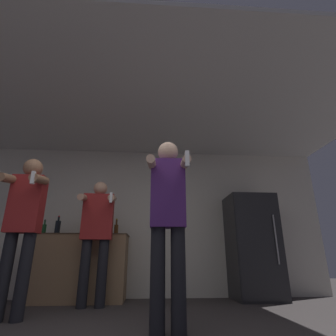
{
  "coord_description": "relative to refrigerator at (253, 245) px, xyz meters",
  "views": [
    {
      "loc": [
        0.35,
        -1.83,
        0.61
      ],
      "look_at": [
        0.53,
        0.68,
        1.48
      ],
      "focal_mm": 28.0,
      "sensor_mm": 36.0,
      "label": 1
    }
  ],
  "objects": [
    {
      "name": "bottle_tall_gin",
      "position": [
        -3.38,
        0.01,
        0.24
      ],
      "size": [
        0.07,
        0.07,
        0.23
      ],
      "color": "#194723",
      "rests_on": "counter"
    },
    {
      "name": "wall_back",
      "position": [
        -2.06,
        0.36,
        0.46
      ],
      "size": [
        7.0,
        0.06,
        2.55
      ],
      "color": "beige",
      "rests_on": "ground_plane"
    },
    {
      "name": "refrigerator",
      "position": [
        0.0,
        0.0,
        0.0
      ],
      "size": [
        0.74,
        0.7,
        1.63
      ],
      "color": "#262628",
      "rests_on": "ground_plane"
    },
    {
      "name": "bottle_red_label",
      "position": [
        -2.61,
        0.01,
        0.28
      ],
      "size": [
        0.09,
        0.09,
        0.29
      ],
      "color": "black",
      "rests_on": "counter"
    },
    {
      "name": "bottle_amber_bourbon",
      "position": [
        -3.17,
        0.01,
        0.27
      ],
      "size": [
        0.08,
        0.08,
        0.3
      ],
      "color": "black",
      "rests_on": "counter"
    },
    {
      "name": "person_woman_foreground",
      "position": [
        -1.53,
        -1.88,
        0.18
      ],
      "size": [
        0.42,
        0.53,
        1.76
      ],
      "color": "black",
      "rests_on": "ground_plane"
    },
    {
      "name": "ceiling_slab",
      "position": [
        -2.06,
        -1.1,
        1.76
      ],
      "size": [
        7.0,
        3.39,
        0.05
      ],
      "color": "silver",
      "rests_on": "wall_back"
    },
    {
      "name": "person_spectator_back",
      "position": [
        -2.45,
        -0.49,
        0.17
      ],
      "size": [
        0.51,
        0.48,
        1.71
      ],
      "color": "black",
      "rests_on": "ground_plane"
    },
    {
      "name": "bottle_green_wine",
      "position": [
        -2.24,
        0.01,
        0.26
      ],
      "size": [
        0.07,
        0.07,
        0.26
      ],
      "color": "#563314",
      "rests_on": "counter"
    },
    {
      "name": "counter",
      "position": [
        -2.8,
        0.04,
        -0.33
      ],
      "size": [
        1.52,
        0.62,
        0.98
      ],
      "color": "#997551",
      "rests_on": "ground_plane"
    },
    {
      "name": "person_man_side",
      "position": [
        -3.14,
        -1.24,
        0.22
      ],
      "size": [
        0.44,
        0.48,
        1.77
      ],
      "color": "black",
      "rests_on": "ground_plane"
    }
  ]
}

